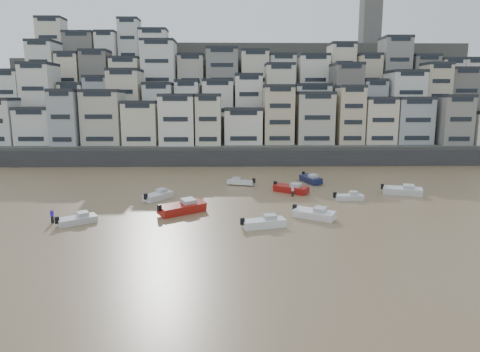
{
  "coord_description": "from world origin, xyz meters",
  "views": [
    {
      "loc": [
        8.62,
        -27.87,
        14.5
      ],
      "look_at": [
        9.81,
        30.0,
        4.0
      ],
      "focal_mm": 32.0,
      "sensor_mm": 36.0,
      "label": 1
    }
  ],
  "objects_px": {
    "boat_f": "(158,195)",
    "boat_i": "(311,178)",
    "boat_g": "(402,190)",
    "person_pink": "(293,191)",
    "boat_e": "(291,188)",
    "boat_d": "(349,196)",
    "boat_j": "(77,219)",
    "boat_c": "(182,206)",
    "person_blue": "(52,216)",
    "boat_b": "(314,213)",
    "boat_h": "(241,181)",
    "boat_a": "(264,221)"
  },
  "relations": [
    {
      "from": "person_blue",
      "to": "boat_e",
      "type": "bearing_deg",
      "value": 27.52
    },
    {
      "from": "boat_e",
      "to": "boat_f",
      "type": "relative_size",
      "value": 1.11
    },
    {
      "from": "boat_e",
      "to": "boat_g",
      "type": "xyz_separation_m",
      "value": [
        16.78,
        -1.96,
        0.02
      ]
    },
    {
      "from": "boat_f",
      "to": "boat_i",
      "type": "xyz_separation_m",
      "value": [
        24.52,
        12.24,
        0.09
      ]
    },
    {
      "from": "boat_f",
      "to": "boat_g",
      "type": "distance_m",
      "value": 36.81
    },
    {
      "from": "boat_c",
      "to": "person_pink",
      "type": "xyz_separation_m",
      "value": [
        15.5,
        9.44,
        -0.06
      ]
    },
    {
      "from": "boat_j",
      "to": "person_pink",
      "type": "height_order",
      "value": "person_pink"
    },
    {
      "from": "boat_e",
      "to": "person_pink",
      "type": "xyz_separation_m",
      "value": [
        -0.1,
        -2.53,
        0.04
      ]
    },
    {
      "from": "boat_d",
      "to": "person_pink",
      "type": "xyz_separation_m",
      "value": [
        -7.88,
        2.5,
        0.26
      ]
    },
    {
      "from": "boat_e",
      "to": "boat_i",
      "type": "distance_m",
      "value": 9.23
    },
    {
      "from": "boat_e",
      "to": "boat_h",
      "type": "relative_size",
      "value": 1.24
    },
    {
      "from": "boat_b",
      "to": "boat_h",
      "type": "distance_m",
      "value": 22.63
    },
    {
      "from": "boat_b",
      "to": "boat_i",
      "type": "bearing_deg",
      "value": 115.08
    },
    {
      "from": "boat_d",
      "to": "person_pink",
      "type": "height_order",
      "value": "person_pink"
    },
    {
      "from": "boat_a",
      "to": "boat_d",
      "type": "distance_m",
      "value": 18.74
    },
    {
      "from": "boat_b",
      "to": "boat_i",
      "type": "xyz_separation_m",
      "value": [
        3.76,
        22.78,
        0.07
      ]
    },
    {
      "from": "boat_a",
      "to": "boat_b",
      "type": "relative_size",
      "value": 0.98
    },
    {
      "from": "boat_f",
      "to": "boat_i",
      "type": "relative_size",
      "value": 0.9
    },
    {
      "from": "boat_d",
      "to": "boat_j",
      "type": "height_order",
      "value": "boat_j"
    },
    {
      "from": "boat_a",
      "to": "boat_c",
      "type": "bearing_deg",
      "value": 131.38
    },
    {
      "from": "boat_d",
      "to": "boat_h",
      "type": "height_order",
      "value": "boat_h"
    },
    {
      "from": "boat_g",
      "to": "boat_j",
      "type": "height_order",
      "value": "boat_g"
    },
    {
      "from": "boat_d",
      "to": "person_blue",
      "type": "distance_m",
      "value": 39.79
    },
    {
      "from": "boat_f",
      "to": "person_pink",
      "type": "relative_size",
      "value": 3.15
    },
    {
      "from": "boat_g",
      "to": "boat_a",
      "type": "bearing_deg",
      "value": -124.7
    },
    {
      "from": "boat_a",
      "to": "boat_j",
      "type": "height_order",
      "value": "boat_a"
    },
    {
      "from": "boat_h",
      "to": "person_pink",
      "type": "distance_m",
      "value": 11.6
    },
    {
      "from": "boat_b",
      "to": "boat_e",
      "type": "xyz_separation_m",
      "value": [
        -0.8,
        14.76,
        0.07
      ]
    },
    {
      "from": "boat_b",
      "to": "boat_f",
      "type": "height_order",
      "value": "boat_b"
    },
    {
      "from": "boat_h",
      "to": "boat_i",
      "type": "distance_m",
      "value": 12.43
    },
    {
      "from": "boat_g",
      "to": "boat_j",
      "type": "bearing_deg",
      "value": -142.39
    },
    {
      "from": "boat_c",
      "to": "boat_f",
      "type": "bearing_deg",
      "value": 81.86
    },
    {
      "from": "boat_g",
      "to": "person_pink",
      "type": "bearing_deg",
      "value": -158.59
    },
    {
      "from": "person_blue",
      "to": "boat_b",
      "type": "bearing_deg",
      "value": 2.08
    },
    {
      "from": "boat_f",
      "to": "boat_j",
      "type": "distance_m",
      "value": 14.28
    },
    {
      "from": "boat_f",
      "to": "boat_h",
      "type": "relative_size",
      "value": 1.11
    },
    {
      "from": "boat_b",
      "to": "boat_h",
      "type": "xyz_separation_m",
      "value": [
        -8.53,
        20.96,
        -0.09
      ]
    },
    {
      "from": "boat_d",
      "to": "boat_e",
      "type": "xyz_separation_m",
      "value": [
        -7.78,
        5.03,
        0.22
      ]
    },
    {
      "from": "boat_e",
      "to": "boat_f",
      "type": "distance_m",
      "value": 20.4
    },
    {
      "from": "boat_b",
      "to": "boat_g",
      "type": "height_order",
      "value": "boat_g"
    },
    {
      "from": "boat_e",
      "to": "boat_j",
      "type": "xyz_separation_m",
      "value": [
        -27.37,
        -16.43,
        -0.18
      ]
    },
    {
      "from": "boat_c",
      "to": "person_pink",
      "type": "bearing_deg",
      "value": -6.17
    },
    {
      "from": "boat_f",
      "to": "person_blue",
      "type": "height_order",
      "value": "person_blue"
    },
    {
      "from": "boat_c",
      "to": "person_blue",
      "type": "height_order",
      "value": "boat_c"
    },
    {
      "from": "boat_b",
      "to": "person_pink",
      "type": "distance_m",
      "value": 12.26
    },
    {
      "from": "boat_c",
      "to": "boat_h",
      "type": "height_order",
      "value": "boat_c"
    },
    {
      "from": "boat_a",
      "to": "person_pink",
      "type": "relative_size",
      "value": 3.14
    },
    {
      "from": "boat_h",
      "to": "boat_g",
      "type": "bearing_deg",
      "value": 179.55
    },
    {
      "from": "person_blue",
      "to": "boat_c",
      "type": "bearing_deg",
      "value": 14.73
    },
    {
      "from": "boat_c",
      "to": "boat_f",
      "type": "distance_m",
      "value": 8.91
    }
  ]
}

